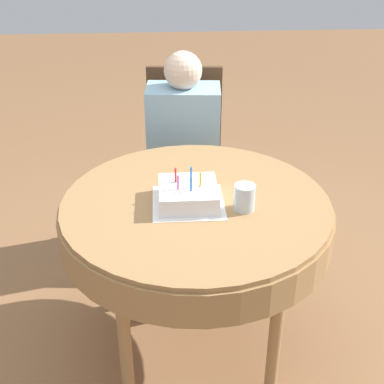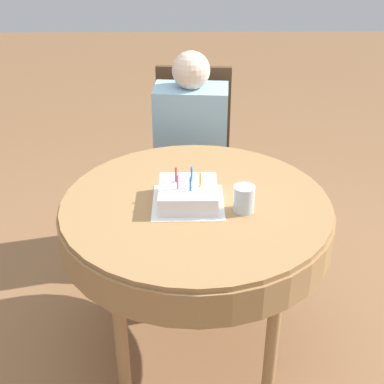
{
  "view_description": "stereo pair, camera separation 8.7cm",
  "coord_description": "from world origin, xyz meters",
  "px_view_note": "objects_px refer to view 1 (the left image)",
  "views": [
    {
      "loc": [
        -0.12,
        -1.75,
        1.77
      ],
      "look_at": [
        -0.01,
        -0.0,
        0.78
      ],
      "focal_mm": 50.0,
      "sensor_mm": 36.0,
      "label": 1
    },
    {
      "loc": [
        -0.04,
        -1.75,
        1.77
      ],
      "look_at": [
        -0.01,
        -0.0,
        0.78
      ],
      "focal_mm": 50.0,
      "sensor_mm": 36.0,
      "label": 2
    }
  ],
  "objects_px": {
    "chair": "(184,157)",
    "birthday_cake": "(188,194)",
    "person": "(183,139)",
    "drinking_glass": "(244,197)"
  },
  "relations": [
    {
      "from": "chair",
      "to": "birthday_cake",
      "type": "xyz_separation_m",
      "value": [
        -0.03,
        -0.87,
        0.26
      ]
    },
    {
      "from": "person",
      "to": "birthday_cake",
      "type": "distance_m",
      "value": 0.77
    },
    {
      "from": "chair",
      "to": "birthday_cake",
      "type": "relative_size",
      "value": 4.44
    },
    {
      "from": "drinking_glass",
      "to": "birthday_cake",
      "type": "bearing_deg",
      "value": 163.85
    },
    {
      "from": "birthday_cake",
      "to": "person",
      "type": "bearing_deg",
      "value": 88.61
    },
    {
      "from": "birthday_cake",
      "to": "drinking_glass",
      "type": "xyz_separation_m",
      "value": [
        0.2,
        -0.06,
        0.01
      ]
    },
    {
      "from": "drinking_glass",
      "to": "person",
      "type": "bearing_deg",
      "value": 102.7
    },
    {
      "from": "chair",
      "to": "person",
      "type": "xyz_separation_m",
      "value": [
        -0.01,
        -0.11,
        0.15
      ]
    },
    {
      "from": "person",
      "to": "birthday_cake",
      "type": "relative_size",
      "value": 5.06
    },
    {
      "from": "person",
      "to": "drinking_glass",
      "type": "height_order",
      "value": "person"
    }
  ]
}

